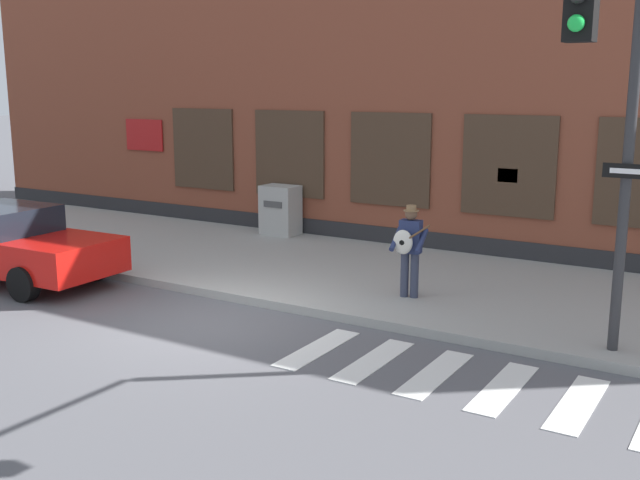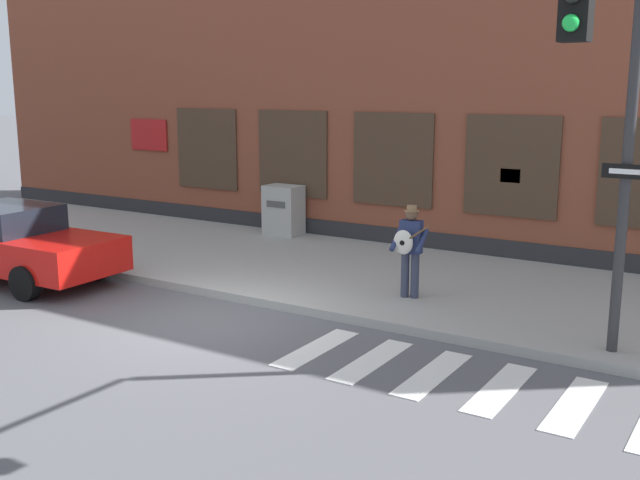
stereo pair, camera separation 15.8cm
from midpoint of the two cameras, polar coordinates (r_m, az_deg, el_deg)
ground_plane at (r=12.76m, az=-8.02°, el=-6.24°), size 160.00×160.00×0.00m
sidewalk at (r=15.82m, az=1.20°, el=-2.29°), size 28.00×5.56×0.16m
building_backdrop at (r=19.62m, az=8.68°, el=13.88°), size 28.00×4.06×9.41m
crosswalk at (r=10.43m, az=11.49°, el=-10.50°), size 5.20×1.90×0.01m
red_car at (r=16.32m, az=-22.02°, el=-0.24°), size 4.66×2.09×1.53m
busker at (r=13.38m, az=7.18°, el=-0.46°), size 0.73×0.57×1.67m
traffic_light at (r=9.83m, az=21.62°, el=9.60°), size 0.60×3.38×5.05m
utility_box at (r=19.13m, az=-2.56°, el=2.30°), size 0.92×0.68×1.26m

